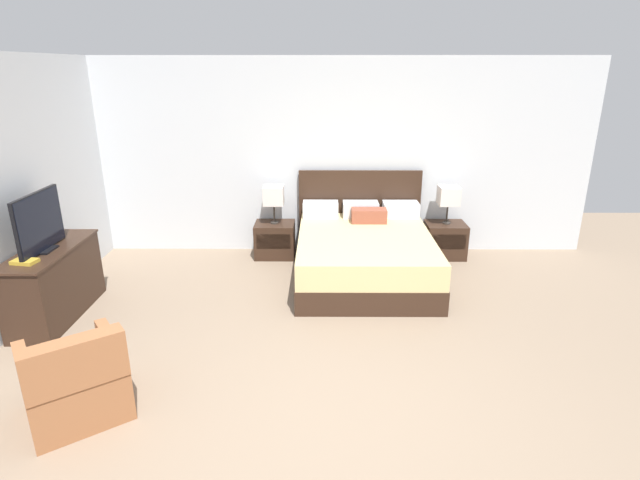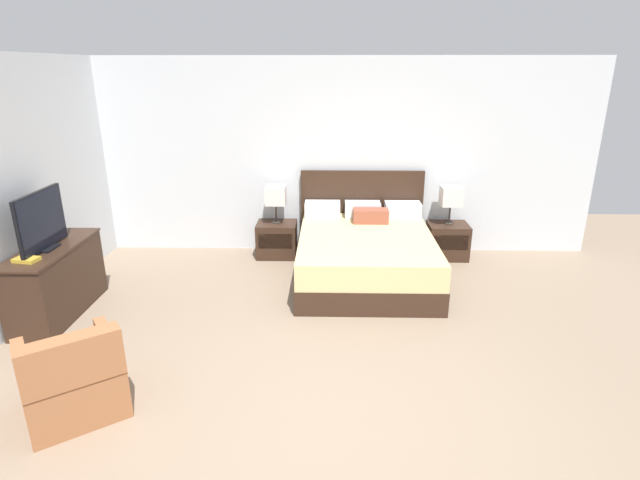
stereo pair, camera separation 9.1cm
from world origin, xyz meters
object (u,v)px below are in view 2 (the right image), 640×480
Objects in this scene: bed at (365,253)px; nightstand_right at (447,241)px; tv at (42,222)px; dresser at (56,280)px; nightstand_left at (277,239)px; table_lamp_left at (276,196)px; table_lamp_right at (451,197)px; armchair_by_window at (73,381)px; book_red_cover at (26,260)px.

nightstand_right is at bearing 31.45° from bed.
dresser is at bearing 92.28° from tv.
nightstand_left is at bearing 180.00° from nightstand_right.
bed is 1.50m from table_lamp_left.
nightstand_right is 0.68× the size of tv.
dresser is at bearing -140.06° from nightstand_left.
table_lamp_right is 4.90m from dresser.
nightstand_right is (1.19, 0.73, -0.08)m from bed.
armchair_by_window reaches higher than nightstand_right.
book_red_cover is 0.23× the size of armchair_by_window.
tv reaches higher than armchair_by_window.
book_red_cover is at bearing 128.66° from armchair_by_window.
bed is 1.40m from nightstand_left.
bed reaches higher than table_lamp_left.
table_lamp_right is (0.00, 0.00, 0.63)m from nightstand_right.
tv is 0.43m from book_red_cover.
book_red_cover is (-3.35, -1.47, 0.46)m from bed.
tv reaches higher than table_lamp_right.
table_lamp_left reaches higher than dresser.
nightstand_left is 1.00× the size of nightstand_right.
tv is (-4.53, -1.87, 0.82)m from nightstand_right.
table_lamp_right is 5.04m from book_red_cover.
nightstand_left is 2.38m from nightstand_right.
book_red_cover is at bearing -92.19° from tv.
dresser is (-3.34, -1.08, 0.07)m from bed.
armchair_by_window is at bearing -51.34° from book_red_cover.
table_lamp_left is 1.00× the size of table_lamp_right.
table_lamp_right is (2.38, 0.00, 0.00)m from table_lamp_left.
table_lamp_right reaches higher than nightstand_right.
book_red_cover is (-0.01, -0.33, -0.28)m from tv.
book_red_cover is at bearing -154.13° from nightstand_right.
nightstand_right is 2.44× the size of book_red_cover.
bed reaches higher than nightstand_right.
nightstand_left is (-1.19, 0.73, -0.08)m from bed.
bed is at bearing -148.55° from nightstand_right.
tv is at bearing -139.00° from table_lamp_left.
tv is at bearing -157.58° from nightstand_right.
nightstand_left is at bearing 39.94° from dresser.
table_lamp_left is at bearing 179.96° from nightstand_right.
table_lamp_left is 2.85m from dresser.
tv reaches higher than book_red_cover.
bed is 3.79× the size of nightstand_left.
tv is (-2.15, -1.87, 0.82)m from nightstand_left.
tv reaches higher than dresser.
armchair_by_window is (0.97, -1.22, -0.50)m from book_red_cover.
table_lamp_left reaches higher than armchair_by_window.
tv reaches higher than nightstand_right.
table_lamp_left is 2.38m from table_lamp_right.
table_lamp_right is at bearing 25.88° from book_red_cover.
nightstand_left is at bearing 148.58° from bed.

